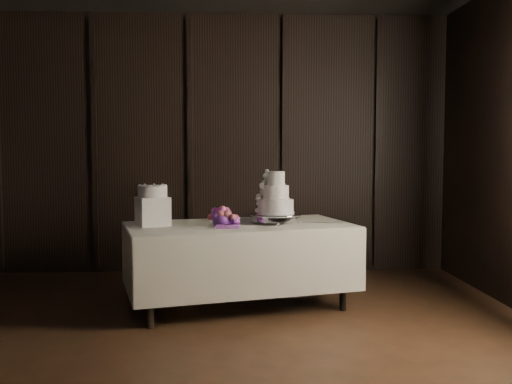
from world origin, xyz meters
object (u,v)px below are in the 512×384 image
(display_table, at_px, (239,262))
(small_cake, at_px, (153,191))
(box_pedestal, at_px, (153,211))
(cake_stand, at_px, (276,218))
(bouquet, at_px, (222,218))
(wedding_cake, at_px, (273,197))

(display_table, bearing_deg, small_cake, 168.26)
(box_pedestal, bearing_deg, small_cake, 0.00)
(cake_stand, relative_size, bouquet, 1.16)
(display_table, relative_size, cake_stand, 4.53)
(bouquet, distance_m, small_cake, 0.66)
(display_table, height_order, bouquet, bouquet)
(display_table, relative_size, bouquet, 5.25)
(bouquet, bearing_deg, box_pedestal, 171.87)
(cake_stand, distance_m, wedding_cake, 0.20)
(small_cake, bearing_deg, wedding_cake, 4.05)
(box_pedestal, xyz_separation_m, small_cake, (0.00, 0.00, 0.18))
(cake_stand, height_order, box_pedestal, box_pedestal)
(wedding_cake, distance_m, bouquet, 0.51)
(bouquet, xyz_separation_m, small_cake, (-0.62, 0.09, 0.23))
(display_table, height_order, box_pedestal, box_pedestal)
(cake_stand, xyz_separation_m, box_pedestal, (-1.10, -0.09, 0.08))
(bouquet, xyz_separation_m, box_pedestal, (-0.62, 0.09, 0.05))
(box_pedestal, bearing_deg, display_table, 3.16)
(display_table, xyz_separation_m, box_pedestal, (-0.77, -0.04, 0.47))
(cake_stand, bearing_deg, small_cake, -175.22)
(display_table, bearing_deg, box_pedestal, 168.26)
(cake_stand, height_order, small_cake, small_cake)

